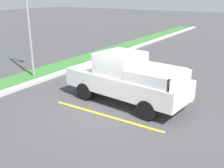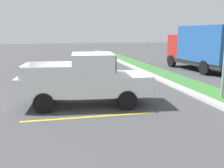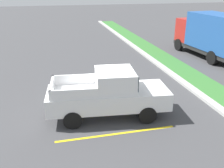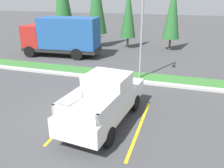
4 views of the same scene
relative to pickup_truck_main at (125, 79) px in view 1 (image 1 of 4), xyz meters
The scene contains 7 objects.
ground_plane 1.38m from the pickup_truck_main, behind, with size 120.00×120.00×0.00m, color #424244.
parking_line_near 1.87m from the pickup_truck_main, behind, with size 0.12×4.80×0.01m, color yellow.
parking_line_far 1.86m from the pickup_truck_main, ahead, with size 0.12×4.80×0.01m, color yellow.
curb_strip 5.27m from the pickup_truck_main, 99.96° to the left, with size 56.00×0.40×0.15m, color #B2B2AD.
grass_median 6.35m from the pickup_truck_main, 98.22° to the left, with size 56.00×1.80×0.06m, color #387533.
pickup_truck_main is the anchor object (origin of this frame).
street_light 6.52m from the pickup_truck_main, 86.72° to the left, with size 0.24×1.49×6.70m.
Camera 1 is at (-8.20, -5.35, 4.40)m, focal length 42.74 mm.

